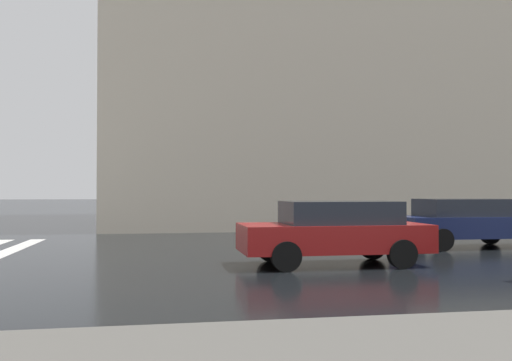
# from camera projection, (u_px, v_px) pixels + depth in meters

# --- Properties ---
(haussmann_block_corner) EXTENTS (18.72, 27.57, 24.85)m
(haussmann_block_corner) POSITION_uv_depth(u_px,v_px,m) (355.00, 14.00, 32.85)
(haussmann_block_corner) COLOR beige
(haussmann_block_corner) RESTS_ON ground_plane
(car_red) EXTENTS (1.85, 4.10, 1.41)m
(car_red) POSITION_uv_depth(u_px,v_px,m) (335.00, 231.00, 12.24)
(car_red) COLOR maroon
(car_red) RESTS_ON ground_plane
(car_navy) EXTENTS (1.85, 4.10, 1.41)m
(car_navy) POSITION_uv_depth(u_px,v_px,m) (466.00, 221.00, 16.05)
(car_navy) COLOR navy
(car_navy) RESTS_ON ground_plane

